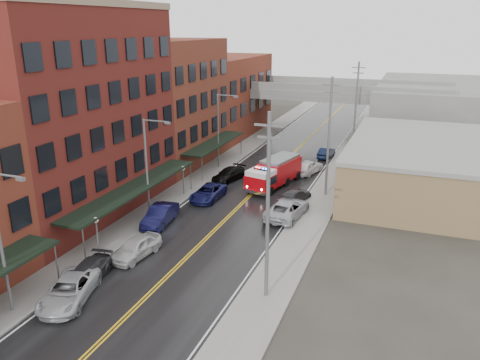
% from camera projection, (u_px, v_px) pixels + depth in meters
% --- Properties ---
extents(road, '(11.00, 160.00, 0.02)m').
position_uv_depth(road, '(242.00, 203.00, 45.78)').
color(road, black).
rests_on(road, ground).
extents(sidewalk_left, '(3.00, 160.00, 0.15)m').
position_uv_depth(sidewalk_left, '(176.00, 194.00, 48.20)').
color(sidewalk_left, slate).
rests_on(sidewalk_left, ground).
extents(sidewalk_right, '(3.00, 160.00, 0.15)m').
position_uv_depth(sidewalk_right, '(316.00, 213.00, 43.32)').
color(sidewalk_right, slate).
rests_on(sidewalk_right, ground).
extents(curb_left, '(0.30, 160.00, 0.15)m').
position_uv_depth(curb_left, '(190.00, 196.00, 47.65)').
color(curb_left, gray).
rests_on(curb_left, ground).
extents(curb_right, '(0.30, 160.00, 0.15)m').
position_uv_depth(curb_right, '(299.00, 210.00, 43.87)').
color(curb_right, gray).
rests_on(curb_right, ground).
extents(brick_building_b, '(9.00, 20.00, 18.00)m').
position_uv_depth(brick_building_b, '(74.00, 116.00, 41.18)').
color(brick_building_b, '#5A1E17').
rests_on(brick_building_b, ground).
extents(brick_building_c, '(9.00, 15.00, 15.00)m').
position_uv_depth(brick_building_c, '(171.00, 103.00, 57.18)').
color(brick_building_c, brown).
rests_on(brick_building_c, ground).
extents(brick_building_far, '(9.00, 20.00, 12.00)m').
position_uv_depth(brick_building_far, '(225.00, 96.00, 73.19)').
color(brick_building_far, maroon).
rests_on(brick_building_far, ground).
extents(tan_building, '(14.00, 22.00, 5.00)m').
position_uv_depth(tan_building, '(420.00, 168.00, 48.51)').
color(tan_building, olive).
rests_on(tan_building, ground).
extents(right_far_block, '(18.00, 30.00, 8.00)m').
position_uv_depth(right_far_block, '(437.00, 108.00, 74.00)').
color(right_far_block, slate).
rests_on(right_far_block, ground).
extents(awning_1, '(2.60, 18.00, 3.09)m').
position_uv_depth(awning_1, '(135.00, 188.00, 41.13)').
color(awning_1, black).
rests_on(awning_1, ground).
extents(awning_2, '(2.60, 13.00, 3.09)m').
position_uv_depth(awning_2, '(215.00, 143.00, 56.67)').
color(awning_2, black).
rests_on(awning_2, ground).
extents(globe_lamp_1, '(0.44, 0.44, 3.12)m').
position_uv_depth(globe_lamp_1, '(96.00, 227.00, 34.77)').
color(globe_lamp_1, '#59595B').
rests_on(globe_lamp_1, ground).
extents(globe_lamp_2, '(0.44, 0.44, 3.12)m').
position_uv_depth(globe_lamp_2, '(183.00, 174.00, 47.19)').
color(globe_lamp_2, '#59595B').
rests_on(globe_lamp_2, ground).
extents(street_lamp_0, '(2.64, 0.22, 9.00)m').
position_uv_depth(street_lamp_0, '(2.00, 235.00, 26.81)').
color(street_lamp_0, '#59595B').
rests_on(street_lamp_0, ground).
extents(street_lamp_1, '(2.64, 0.22, 9.00)m').
position_uv_depth(street_lamp_1, '(149.00, 162.00, 41.01)').
color(street_lamp_1, '#59595B').
rests_on(street_lamp_1, ground).
extents(street_lamp_2, '(2.64, 0.22, 9.00)m').
position_uv_depth(street_lamp_2, '(220.00, 127.00, 55.21)').
color(street_lamp_2, '#59595B').
rests_on(street_lamp_2, ground).
extents(utility_pole_0, '(1.80, 0.24, 12.00)m').
position_uv_depth(utility_pole_0, '(268.00, 206.00, 28.06)').
color(utility_pole_0, '#59595B').
rests_on(utility_pole_0, ground).
extents(utility_pole_1, '(1.80, 0.24, 12.00)m').
position_uv_depth(utility_pole_1, '(329.00, 135.00, 45.82)').
color(utility_pole_1, '#59595B').
rests_on(utility_pole_1, ground).
extents(utility_pole_2, '(1.80, 0.24, 12.00)m').
position_uv_depth(utility_pole_2, '(356.00, 104.00, 63.57)').
color(utility_pole_2, '#59595B').
rests_on(utility_pole_2, ground).
extents(overpass, '(40.00, 10.00, 7.50)m').
position_uv_depth(overpass, '(314.00, 97.00, 72.29)').
color(overpass, slate).
rests_on(overpass, ground).
extents(fire_truck, '(4.61, 8.47, 2.96)m').
position_uv_depth(fire_truck, '(274.00, 172.00, 50.11)').
color(fire_truck, '#A6070D').
rests_on(fire_truck, ground).
extents(parked_car_left_2, '(3.95, 5.92, 1.51)m').
position_uv_depth(parked_car_left_2, '(69.00, 290.00, 29.41)').
color(parked_car_left_2, '#A8ABB0').
rests_on(parked_car_left_2, ground).
extents(parked_car_left_3, '(2.53, 4.83, 1.34)m').
position_uv_depth(parked_car_left_3, '(87.00, 273.00, 31.69)').
color(parked_car_left_3, '#262628').
rests_on(parked_car_left_3, ground).
extents(parked_car_left_4, '(2.38, 4.77, 1.56)m').
position_uv_depth(parked_car_left_4, '(136.00, 247.00, 35.03)').
color(parked_car_left_4, '#B7B7B7').
rests_on(parked_car_left_4, ground).
extents(parked_car_left_5, '(2.30, 5.15, 1.64)m').
position_uv_depth(parked_car_left_5, '(160.00, 215.00, 40.81)').
color(parked_car_left_5, black).
rests_on(parked_car_left_5, ground).
extents(parked_car_left_6, '(2.38, 5.11, 1.41)m').
position_uv_depth(parked_car_left_6, '(208.00, 193.00, 46.62)').
color(parked_car_left_6, '#131548').
rests_on(parked_car_left_6, ground).
extents(parked_car_left_7, '(2.96, 5.13, 1.40)m').
position_uv_depth(parked_car_left_7, '(228.00, 175.00, 52.26)').
color(parked_car_left_7, black).
rests_on(parked_car_left_7, ground).
extents(parked_car_right_0, '(3.38, 6.25, 1.67)m').
position_uv_depth(parked_car_right_0, '(287.00, 209.00, 42.25)').
color(parked_car_right_0, '#A7A9AF').
rests_on(parked_car_right_0, ground).
extents(parked_car_right_1, '(2.86, 4.89, 1.33)m').
position_uv_depth(parked_car_right_1, '(295.00, 196.00, 45.87)').
color(parked_car_right_1, '#2B2B2E').
rests_on(parked_car_right_1, ground).
extents(parked_car_right_2, '(3.15, 5.14, 1.64)m').
position_uv_depth(parked_car_right_2, '(308.00, 167.00, 54.71)').
color(parked_car_right_2, silver).
rests_on(parked_car_right_2, ground).
extents(parked_car_right_3, '(1.73, 4.30, 1.39)m').
position_uv_depth(parked_car_right_3, '(326.00, 153.00, 61.25)').
color(parked_car_right_3, black).
rests_on(parked_car_right_3, ground).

